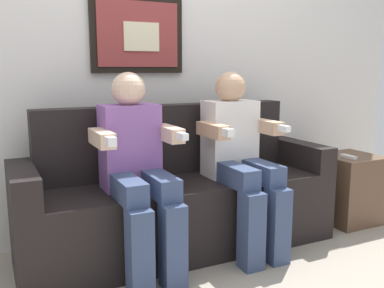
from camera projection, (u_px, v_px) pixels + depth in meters
ground_plane at (203, 268)px, 2.44m from camera, size 5.68×5.68×0.00m
back_wall_assembly at (152, 43)px, 2.89m from camera, size 4.37×0.10×2.60m
couch at (180, 200)px, 2.67m from camera, size 1.97×0.58×0.90m
person_on_left at (137, 165)px, 2.33m from camera, size 0.46×0.56×1.11m
person_on_right at (240, 155)px, 2.62m from camera, size 0.46×0.56×1.11m
side_table_right at (348, 188)px, 3.17m from camera, size 0.40×0.40×0.50m
spare_remote_on_table at (349, 157)px, 3.03m from camera, size 0.04×0.13×0.02m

